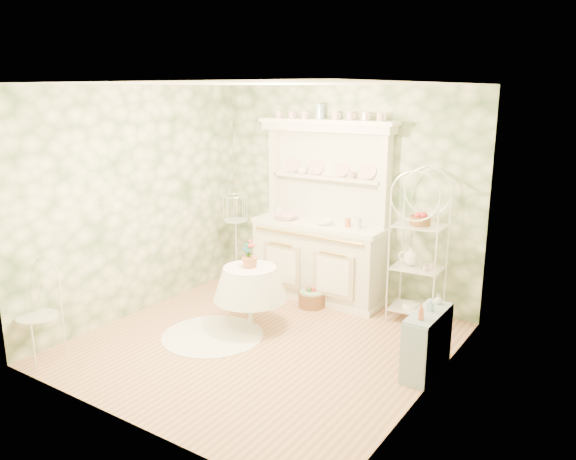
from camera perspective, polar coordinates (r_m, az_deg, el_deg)
The scene contains 22 objects.
floor at distance 6.15m, azimuth -2.63°, elevation -11.41°, with size 3.60×3.60×0.00m, color tan.
ceiling at distance 5.56m, azimuth -2.95°, elevation 14.62°, with size 3.60×3.60×0.00m, color white.
wall_left at distance 6.90m, azimuth -14.93°, elevation 2.78°, with size 3.60×3.60×0.00m, color #E9E8C7.
wall_right at distance 4.89m, azimuth 14.50°, elevation -1.74°, with size 3.60×3.60×0.00m, color #E9E8C7.
wall_back at distance 7.20m, azimuth 5.73°, elevation 3.64°, with size 3.60×3.60×0.00m, color #E9E8C7.
wall_front at distance 4.44m, azimuth -16.68°, elevation -3.51°, with size 3.60×3.60×0.00m, color #E9E8C7.
kitchen_dresser at distance 7.10m, azimuth 3.21°, elevation 1.84°, with size 1.87×0.61×2.29m, color white.
bakers_rack at distance 6.58m, azimuth 13.10°, elevation -1.87°, with size 0.55×0.39×1.76m, color white.
side_shelf at distance 5.62m, azimuth 13.91°, elevation -11.17°, with size 0.25×0.67×0.58m, color #96A9BB.
round_table at distance 6.43m, azimuth -3.84°, elevation -6.88°, with size 0.64×0.64×0.70m, color white.
cafe_chair at distance 6.19m, azimuth -24.16°, elevation -7.93°, with size 0.41×0.41×0.91m, color white.
birdcage_stand at distance 7.75m, azimuth -5.32°, elevation -0.12°, with size 0.36×0.36×1.51m, color white.
floor_basket at distance 7.08m, azimuth 2.45°, elevation -6.86°, with size 0.37×0.37×0.24m, color brown.
lace_rug at distance 6.36m, azimuth -7.66°, elevation -10.57°, with size 1.12×1.12×0.01m, color white.
bowl_floral at distance 7.27m, azimuth -0.19°, elevation 1.13°, with size 0.30×0.30×0.07m, color white.
bowl_white at distance 7.01m, azimuth 3.69°, elevation 0.60°, with size 0.21×0.21×0.07m, color white.
cup_left at distance 7.33m, azimuth 1.47°, elevation 5.95°, with size 0.11×0.11×0.09m, color white.
cup_right at distance 6.99m, azimuth 6.44°, elevation 5.46°, with size 0.10×0.10×0.09m, color white.
potted_geranium at distance 6.27m, azimuth -4.02°, elevation -2.60°, with size 0.16×0.11×0.30m, color #3F7238.
bottle_amber at distance 5.28m, azimuth 13.37°, elevation -8.17°, with size 0.06×0.06×0.15m, color #BE6138.
bottle_blue at distance 5.50m, azimuth 14.26°, elevation -7.60°, with size 0.05×0.05×0.11m, color #80A8C2.
bottle_glass at distance 5.70m, azimuth 15.01°, elevation -6.95°, with size 0.07×0.07×0.10m, color silver.
Camera 1 is at (3.30, -4.47, 2.64)m, focal length 35.00 mm.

